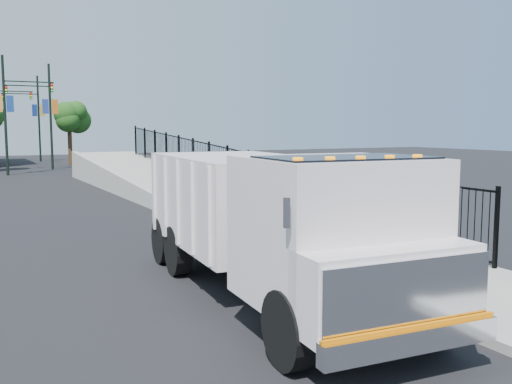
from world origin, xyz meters
name	(u,v)px	position (x,y,z in m)	size (l,w,h in m)	color
ground	(312,272)	(0.00, 0.00, 0.00)	(120.00, 120.00, 0.00)	black
sidewalk	(441,280)	(1.93, -2.00, 0.06)	(3.55, 12.00, 0.12)	#9E998E
curb	(369,291)	(0.00, -2.00, 0.08)	(0.30, 12.00, 0.16)	#ADAAA3
ramp	(166,194)	(2.12, 16.00, 0.00)	(3.95, 24.00, 1.70)	#9E998E
iron_fence	(227,181)	(3.55, 12.00, 0.90)	(0.10, 28.00, 1.80)	black
truck	(275,216)	(-1.77, -1.37, 1.61)	(3.31, 8.54, 2.87)	black
worker	(328,225)	(0.47, 0.09, 1.04)	(0.67, 0.44, 1.84)	#5B2419
debris	(424,264)	(2.30, -1.11, 0.17)	(0.39, 0.39, 0.10)	silver
light_pole_0	(10,110)	(-3.46, 31.32, 4.36)	(3.77, 0.22, 8.00)	black
light_pole_1	(46,112)	(-0.56, 35.47, 4.36)	(3.77, 0.22, 8.00)	black
light_pole_3	(35,115)	(0.05, 46.78, 4.36)	(3.78, 0.22, 8.00)	black
tree_1	(69,119)	(1.92, 40.15, 3.89)	(2.08, 2.08, 5.04)	#382314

